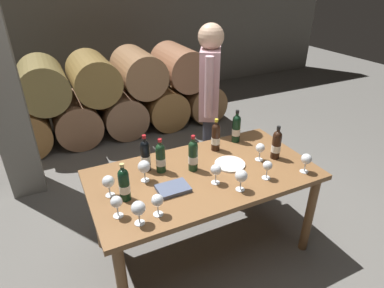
% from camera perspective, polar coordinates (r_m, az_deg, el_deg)
% --- Properties ---
extents(ground_plane, '(14.00, 14.00, 0.00)m').
position_cam_1_polar(ground_plane, '(2.93, 1.80, -17.61)').
color(ground_plane, '#66635E').
extents(cellar_back_wall, '(10.00, 0.24, 2.80)m').
position_cam_1_polar(cellar_back_wall, '(6.11, -17.81, 20.45)').
color(cellar_back_wall, slate).
rests_on(cellar_back_wall, ground_plane).
extents(barrel_stack, '(3.12, 0.90, 1.15)m').
position_cam_1_polar(barrel_stack, '(4.76, -12.89, 8.44)').
color(barrel_stack, olive).
rests_on(barrel_stack, ground_plane).
extents(dining_table, '(1.70, 0.90, 0.76)m').
position_cam_1_polar(dining_table, '(2.49, 2.03, -6.86)').
color(dining_table, brown).
rests_on(dining_table, ground_plane).
extents(wine_bottle_0, '(0.07, 0.07, 0.29)m').
position_cam_1_polar(wine_bottle_0, '(2.41, 0.19, -2.01)').
color(wine_bottle_0, '#19381E').
rests_on(wine_bottle_0, dining_table).
extents(wine_bottle_1, '(0.07, 0.07, 0.30)m').
position_cam_1_polar(wine_bottle_1, '(2.85, 7.83, 2.79)').
color(wine_bottle_1, black).
rests_on(wine_bottle_1, dining_table).
extents(wine_bottle_2, '(0.07, 0.07, 0.29)m').
position_cam_1_polar(wine_bottle_2, '(2.44, -8.24, -1.95)').
color(wine_bottle_2, black).
rests_on(wine_bottle_2, dining_table).
extents(wine_bottle_3, '(0.07, 0.07, 0.28)m').
position_cam_1_polar(wine_bottle_3, '(2.66, 14.70, -0.07)').
color(wine_bottle_3, black).
rests_on(wine_bottle_3, dining_table).
extents(wine_bottle_4, '(0.07, 0.07, 0.27)m').
position_cam_1_polar(wine_bottle_4, '(2.41, -5.57, -2.38)').
color(wine_bottle_4, '#19381E').
rests_on(wine_bottle_4, dining_table).
extents(wine_bottle_5, '(0.07, 0.07, 0.28)m').
position_cam_1_polar(wine_bottle_5, '(2.70, 4.23, 1.30)').
color(wine_bottle_5, black).
rests_on(wine_bottle_5, dining_table).
extents(wine_bottle_6, '(0.07, 0.07, 0.28)m').
position_cam_1_polar(wine_bottle_6, '(2.16, -11.91, -6.95)').
color(wine_bottle_6, black).
rests_on(wine_bottle_6, dining_table).
extents(wine_glass_0, '(0.09, 0.09, 0.16)m').
position_cam_1_polar(wine_glass_0, '(2.23, 8.70, -5.66)').
color(wine_glass_0, white).
rests_on(wine_glass_0, dining_table).
extents(wine_glass_1, '(0.07, 0.07, 0.15)m').
position_cam_1_polar(wine_glass_1, '(2.04, -13.21, -10.04)').
color(wine_glass_1, white).
rests_on(wine_glass_1, dining_table).
extents(wine_glass_2, '(0.08, 0.08, 0.15)m').
position_cam_1_polar(wine_glass_2, '(2.28, 4.27, -4.65)').
color(wine_glass_2, white).
rests_on(wine_glass_2, dining_table).
extents(wine_glass_3, '(0.08, 0.08, 0.15)m').
position_cam_1_polar(wine_glass_3, '(2.54, 19.55, -2.59)').
color(wine_glass_3, white).
rests_on(wine_glass_3, dining_table).
extents(wine_glass_4, '(0.09, 0.09, 0.16)m').
position_cam_1_polar(wine_glass_4, '(1.95, -9.47, -11.19)').
color(wine_glass_4, white).
rests_on(wine_glass_4, dining_table).
extents(wine_glass_5, '(0.08, 0.08, 0.15)m').
position_cam_1_polar(wine_glass_5, '(2.01, -6.14, -9.97)').
color(wine_glass_5, white).
rests_on(wine_glass_5, dining_table).
extents(wine_glass_6, '(0.09, 0.09, 0.16)m').
position_cam_1_polar(wine_glass_6, '(2.32, -8.47, -4.05)').
color(wine_glass_6, white).
rests_on(wine_glass_6, dining_table).
extents(wine_glass_7, '(0.08, 0.08, 0.16)m').
position_cam_1_polar(wine_glass_7, '(2.22, -14.58, -6.52)').
color(wine_glass_7, white).
rests_on(wine_glass_7, dining_table).
extents(wine_glass_8, '(0.07, 0.07, 0.15)m').
position_cam_1_polar(wine_glass_8, '(2.60, 11.97, -0.78)').
color(wine_glass_8, white).
rests_on(wine_glass_8, dining_table).
extents(wine_glass_9, '(0.07, 0.07, 0.14)m').
position_cam_1_polar(wine_glass_9, '(2.39, 13.20, -3.86)').
color(wine_glass_9, white).
rests_on(wine_glass_9, dining_table).
extents(tasting_notebook, '(0.22, 0.16, 0.03)m').
position_cam_1_polar(tasting_notebook, '(2.26, -3.36, -7.85)').
color(tasting_notebook, '#4C5670').
rests_on(tasting_notebook, dining_table).
extents(serving_plate, '(0.24, 0.24, 0.01)m').
position_cam_1_polar(serving_plate, '(2.55, 6.71, -3.54)').
color(serving_plate, white).
rests_on(serving_plate, dining_table).
extents(sommelier_presenting, '(0.32, 0.44, 1.72)m').
position_cam_1_polar(sommelier_presenting, '(3.10, 3.09, 8.27)').
color(sommelier_presenting, '#383842').
rests_on(sommelier_presenting, ground_plane).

